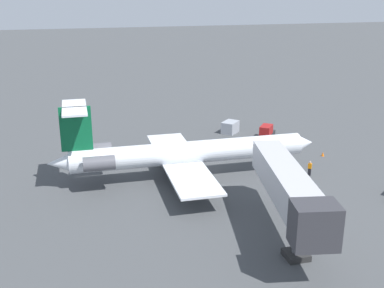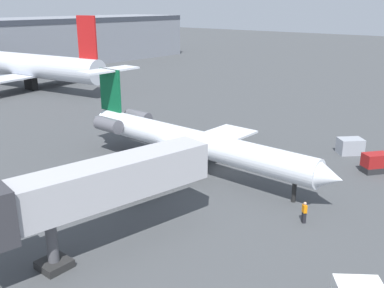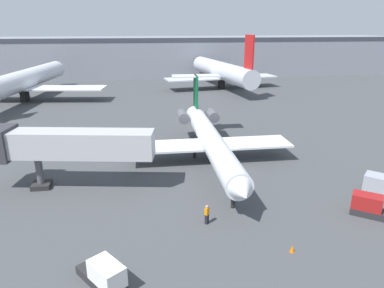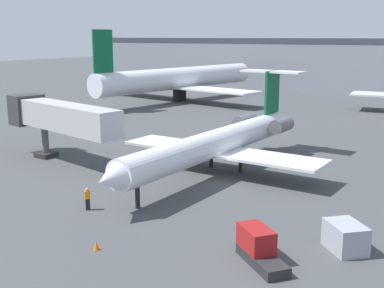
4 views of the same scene
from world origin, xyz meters
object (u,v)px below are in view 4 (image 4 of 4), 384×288
object	(u,v)px
ground_crew_marshaller	(88,199)
baggage_tug_trailing	(259,248)
cargo_container_uld	(345,237)
parked_airliner_west_end	(179,79)
jet_bridge	(56,116)
traffic_cone_near	(96,245)
regional_jet	(221,141)

from	to	relation	value
ground_crew_marshaller	baggage_tug_trailing	xyz separation A→B (m)	(14.16, -0.87, -0.02)
cargo_container_uld	parked_airliner_west_end	xyz separation A→B (m)	(-47.28, 51.15, 3.50)
ground_crew_marshaller	jet_bridge	bearing A→B (deg)	145.63
baggage_tug_trailing	traffic_cone_near	world-z (taller)	baggage_tug_trailing
cargo_container_uld	traffic_cone_near	bearing A→B (deg)	-147.29
cargo_container_uld	ground_crew_marshaller	bearing A→B (deg)	-169.66
jet_bridge	parked_airliner_west_end	size ratio (longest dim) A/B	0.40
jet_bridge	parked_airliner_west_end	world-z (taller)	parked_airliner_west_end
ground_crew_marshaller	traffic_cone_near	size ratio (longest dim) A/B	3.07
jet_bridge	ground_crew_marshaller	distance (m)	16.09
jet_bridge	ground_crew_marshaller	world-z (taller)	jet_bridge
parked_airliner_west_end	ground_crew_marshaller	bearing A→B (deg)	-61.56
regional_jet	jet_bridge	distance (m)	16.88
traffic_cone_near	ground_crew_marshaller	bearing A→B (deg)	138.72
jet_bridge	traffic_cone_near	world-z (taller)	jet_bridge
parked_airliner_west_end	jet_bridge	bearing A→B (deg)	-70.04
ground_crew_marshaller	parked_airliner_west_end	world-z (taller)	parked_airliner_west_end
baggage_tug_trailing	parked_airliner_west_end	world-z (taller)	parked_airliner_west_end
parked_airliner_west_end	baggage_tug_trailing	bearing A→B (deg)	-51.72
regional_jet	ground_crew_marshaller	world-z (taller)	regional_jet
jet_bridge	traffic_cone_near	distance (m)	23.19
cargo_container_uld	parked_airliner_west_end	distance (m)	69.74
regional_jet	baggage_tug_trailing	bearing A→B (deg)	-53.54
cargo_container_uld	traffic_cone_near	size ratio (longest dim) A/B	5.61
baggage_tug_trailing	parked_airliner_west_end	distance (m)	70.50
regional_jet	cargo_container_uld	xyz separation A→B (m)	(14.83, -10.99, -2.16)
regional_jet	jet_bridge	size ratio (longest dim) A/B	1.82
traffic_cone_near	parked_airliner_west_end	xyz separation A→B (m)	(-34.85, 59.13, 4.08)
regional_jet	parked_airliner_west_end	xyz separation A→B (m)	(-32.45, 40.15, 1.34)
parked_airliner_west_end	regional_jet	bearing A→B (deg)	-51.05
parked_airliner_west_end	cargo_container_uld	bearing A→B (deg)	-47.25
regional_jet	baggage_tug_trailing	xyz separation A→B (m)	(11.17, -15.12, -2.18)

